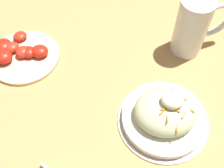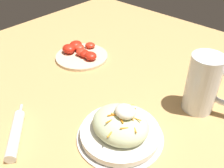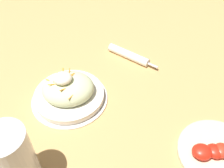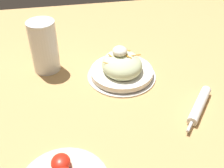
# 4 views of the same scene
# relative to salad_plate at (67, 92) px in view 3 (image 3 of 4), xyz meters

# --- Properties ---
(ground_plane) EXTENTS (1.43, 1.43, 0.00)m
(ground_plane) POSITION_rel_salad_plate_xyz_m (-0.09, 0.06, -0.03)
(ground_plane) COLOR tan
(salad_plate) EXTENTS (0.22, 0.22, 0.10)m
(salad_plate) POSITION_rel_salad_plate_xyz_m (0.00, 0.00, 0.00)
(salad_plate) COLOR white
(salad_plate) RESTS_ON ground_plane
(beer_mug) EXTENTS (0.16, 0.09, 0.17)m
(beer_mug) POSITION_rel_salad_plate_xyz_m (0.09, 0.23, 0.04)
(beer_mug) COLOR white
(beer_mug) RESTS_ON ground_plane
(napkin_roll) EXTENTS (0.16, 0.13, 0.03)m
(napkin_roll) POSITION_rel_salad_plate_xyz_m (-0.19, -0.17, -0.02)
(napkin_roll) COLOR white
(napkin_roll) RESTS_ON ground_plane
(tomato_plate) EXTENTS (0.19, 0.19, 0.04)m
(tomato_plate) POSITION_rel_salad_plate_xyz_m (-0.37, 0.20, -0.02)
(tomato_plate) COLOR beige
(tomato_plate) RESTS_ON ground_plane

